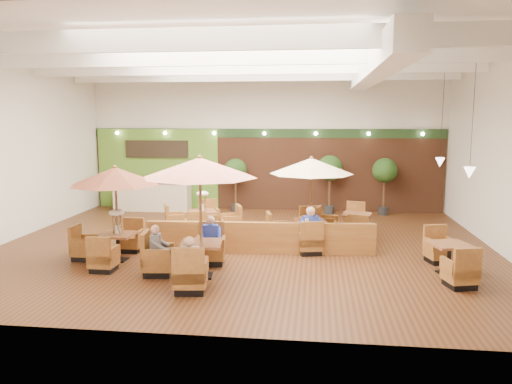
# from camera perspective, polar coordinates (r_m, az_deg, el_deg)

# --- Properties ---
(room) EXTENTS (14.04, 14.00, 5.52)m
(room) POSITION_cam_1_polar(r_m,az_deg,el_deg) (15.12, 0.13, 8.41)
(room) COLOR #381E0F
(room) RESTS_ON ground
(service_counter) EXTENTS (3.00, 0.75, 1.18)m
(service_counter) POSITION_cam_1_polar(r_m,az_deg,el_deg) (20.19, -11.76, -0.44)
(service_counter) COLOR beige
(service_counter) RESTS_ON ground
(booth_divider) EXTENTS (6.19, 0.55, 0.86)m
(booth_divider) POSITION_cam_1_polar(r_m,az_deg,el_deg) (13.55, 0.47, -5.26)
(booth_divider) COLOR brown
(booth_divider) RESTS_ON ground
(table_0) EXTENTS (2.34, 2.40, 2.48)m
(table_0) POSITION_cam_1_polar(r_m,az_deg,el_deg) (13.10, -15.95, -0.07)
(table_0) COLOR brown
(table_0) RESTS_ON ground
(table_1) EXTENTS (2.72, 2.82, 2.82)m
(table_1) POSITION_cam_1_polar(r_m,az_deg,el_deg) (11.33, -6.74, 0.18)
(table_1) COLOR brown
(table_1) RESTS_ON ground
(table_2) EXTENTS (2.50, 2.62, 2.58)m
(table_2) POSITION_cam_1_polar(r_m,az_deg,el_deg) (14.23, 6.07, 1.22)
(table_2) COLOR brown
(table_2) RESTS_ON ground
(table_3) EXTENTS (2.61, 2.61, 1.50)m
(table_3) POSITION_cam_1_polar(r_m,az_deg,el_deg) (16.00, -6.11, -3.21)
(table_3) COLOR brown
(table_3) RESTS_ON ground
(table_4) EXTENTS (1.03, 2.62, 0.94)m
(table_4) POSITION_cam_1_polar(r_m,az_deg,el_deg) (12.64, 21.19, -7.18)
(table_4) COLOR brown
(table_4) RESTS_ON ground
(table_5) EXTENTS (1.78, 2.57, 0.92)m
(table_5) POSITION_cam_1_polar(r_m,az_deg,el_deg) (15.69, 10.43, -3.82)
(table_5) COLOR brown
(table_5) RESTS_ON ground
(topiary_0) EXTENTS (0.90, 0.90, 2.08)m
(topiary_0) POSITION_cam_1_polar(r_m,az_deg,el_deg) (19.46, -2.37, 2.28)
(topiary_0) COLOR black
(topiary_0) RESTS_ON ground
(topiary_1) EXTENTS (0.97, 0.97, 2.24)m
(topiary_1) POSITION_cam_1_polar(r_m,az_deg,el_deg) (19.21, 8.44, 2.47)
(topiary_1) COLOR black
(topiary_1) RESTS_ON ground
(topiary_2) EXTENTS (0.93, 0.93, 2.16)m
(topiary_2) POSITION_cam_1_polar(r_m,az_deg,el_deg) (19.38, 14.49, 2.16)
(topiary_2) COLOR black
(topiary_2) RESTS_ON ground
(diner_0) EXTENTS (0.38, 0.31, 0.75)m
(diner_0) POSITION_cam_1_polar(r_m,az_deg,el_deg) (10.60, -7.56, -7.48)
(diner_0) COLOR silver
(diner_0) RESTS_ON ground
(diner_1) EXTENTS (0.40, 0.34, 0.76)m
(diner_1) POSITION_cam_1_polar(r_m,az_deg,el_deg) (12.54, -5.20, -4.92)
(diner_1) COLOR #2537A0
(diner_1) RESTS_ON ground
(diner_2) EXTENTS (0.33, 0.38, 0.74)m
(diner_2) POSITION_cam_1_polar(r_m,az_deg,el_deg) (11.84, -11.18, -5.90)
(diner_2) COLOR slate
(diner_2) RESTS_ON ground
(diner_3) EXTENTS (0.45, 0.39, 0.85)m
(diner_3) POSITION_cam_1_polar(r_m,az_deg,el_deg) (13.48, 6.20, -3.85)
(diner_3) COLOR #2537A0
(diner_3) RESTS_ON ground
(diner_4) EXTENTS (0.44, 0.40, 0.80)m
(diner_4) POSITION_cam_1_polar(r_m,az_deg,el_deg) (13.48, 6.20, -3.94)
(diner_4) COLOR silver
(diner_4) RESTS_ON ground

